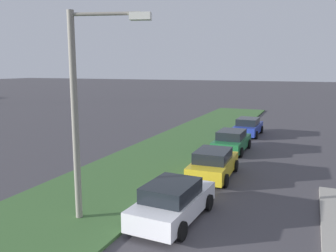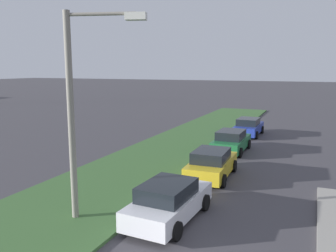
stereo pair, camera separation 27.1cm
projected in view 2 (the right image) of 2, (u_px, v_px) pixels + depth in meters
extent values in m
cube|color=#3D6633|center=(140.00, 167.00, 19.56)|extent=(60.00, 6.00, 0.12)
cube|color=silver|center=(170.00, 204.00, 12.82)|extent=(4.39, 2.02, 0.70)
cube|color=black|center=(167.00, 190.00, 12.54)|extent=(2.28, 1.71, 0.55)
cylinder|color=black|center=(164.00, 195.00, 14.44)|extent=(0.65, 0.25, 0.64)
cylinder|color=black|center=(205.00, 202.00, 13.66)|extent=(0.65, 0.25, 0.64)
cylinder|color=black|center=(130.00, 220.00, 12.06)|extent=(0.65, 0.25, 0.64)
cylinder|color=black|center=(176.00, 231.00, 11.27)|extent=(0.65, 0.25, 0.64)
cube|color=gold|center=(212.00, 166.00, 17.82)|extent=(4.35, 1.92, 0.70)
cube|color=black|center=(211.00, 155.00, 17.53)|extent=(2.25, 1.66, 0.55)
cylinder|color=black|center=(202.00, 163.00, 19.42)|extent=(0.65, 0.24, 0.64)
cylinder|color=black|center=(234.00, 166.00, 18.77)|extent=(0.65, 0.24, 0.64)
cylinder|color=black|center=(187.00, 176.00, 16.95)|extent=(0.65, 0.24, 0.64)
cylinder|color=black|center=(223.00, 181.00, 16.30)|extent=(0.65, 0.24, 0.64)
cube|color=#1E6B38|center=(231.00, 143.00, 23.29)|extent=(4.32, 1.86, 0.70)
cube|color=black|center=(231.00, 135.00, 23.00)|extent=(2.22, 1.63, 0.55)
cylinder|color=black|center=(223.00, 142.00, 24.90)|extent=(0.64, 0.23, 0.64)
cylinder|color=black|center=(249.00, 144.00, 24.18)|extent=(0.64, 0.23, 0.64)
cylinder|color=black|center=(213.00, 150.00, 22.47)|extent=(0.64, 0.23, 0.64)
cylinder|color=black|center=(240.00, 153.00, 21.75)|extent=(0.64, 0.23, 0.64)
cube|color=#23389E|center=(248.00, 129.00, 28.93)|extent=(4.33, 1.88, 0.70)
cube|color=black|center=(248.00, 122.00, 28.65)|extent=(2.23, 1.64, 0.55)
cylinder|color=black|center=(241.00, 128.00, 30.55)|extent=(0.64, 0.23, 0.64)
cylinder|color=black|center=(262.00, 130.00, 29.82)|extent=(0.64, 0.23, 0.64)
cylinder|color=black|center=(234.00, 133.00, 28.13)|extent=(0.64, 0.23, 0.64)
cylinder|color=black|center=(256.00, 135.00, 27.40)|extent=(0.64, 0.23, 0.64)
cylinder|color=gray|center=(71.00, 120.00, 12.25)|extent=(0.24, 0.24, 7.50)
cylinder|color=gray|center=(101.00, 14.00, 11.51)|extent=(0.78, 2.34, 0.12)
cube|color=silver|center=(136.00, 16.00, 11.38)|extent=(0.54, 0.77, 0.24)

